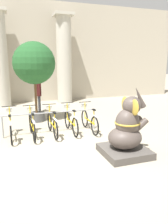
{
  "coord_description": "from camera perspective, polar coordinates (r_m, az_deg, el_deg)",
  "views": [
    {
      "loc": [
        -1.44,
        -5.39,
        2.49
      ],
      "look_at": [
        0.65,
        0.65,
        1.0
      ],
      "focal_mm": 35.0,
      "sensor_mm": 36.0,
      "label": 1
    }
  ],
  "objects": [
    {
      "name": "bicycle_2",
      "position": [
        7.6,
        -8.33,
        -2.95
      ],
      "size": [
        0.48,
        1.73,
        1.0
      ],
      "color": "black",
      "rests_on": "ground_plane"
    },
    {
      "name": "elephant_statue",
      "position": [
        5.98,
        11.07,
        -5.25
      ],
      "size": [
        1.2,
        1.2,
        1.88
      ],
      "color": "#4C4742",
      "rests_on": "ground_plane"
    },
    {
      "name": "bicycle_0",
      "position": [
        7.55,
        -18.63,
        -3.63
      ],
      "size": [
        0.48,
        1.73,
        1.0
      ],
      "color": "black",
      "rests_on": "ground_plane"
    },
    {
      "name": "bicycle_1",
      "position": [
        7.52,
        -13.43,
        -3.37
      ],
      "size": [
        0.48,
        1.73,
        1.0
      ],
      "color": "black",
      "rests_on": "ground_plane"
    },
    {
      "name": "bike_rack",
      "position": [
        7.69,
        -8.59,
        -1.28
      ],
      "size": [
        3.32,
        0.05,
        0.77
      ],
      "color": "gray",
      "rests_on": "ground_plane"
    },
    {
      "name": "potted_tree",
      "position": [
        9.22,
        -12.88,
        11.88
      ],
      "size": [
        1.7,
        1.7,
        3.27
      ],
      "color": "#4C4C4C",
      "rests_on": "ground_plane"
    },
    {
      "name": "ground_plane",
      "position": [
        6.11,
        -3.85,
        -10.96
      ],
      "size": [
        60.0,
        60.0,
        0.0
      ],
      "primitive_type": "plane",
      "color": "#9E937F"
    },
    {
      "name": "bicycle_4",
      "position": [
        7.96,
        1.32,
        -2.09
      ],
      "size": [
        0.48,
        1.73,
        1.0
      ],
      "color": "black",
      "rests_on": "ground_plane"
    },
    {
      "name": "person_pedestrian",
      "position": [
        10.98,
        -11.72,
        5.16
      ],
      "size": [
        0.22,
        0.47,
        1.7
      ],
      "color": "#28282D",
      "rests_on": "ground_plane"
    },
    {
      "name": "bicycle_3",
      "position": [
        7.81,
        -3.52,
        -2.4
      ],
      "size": [
        0.48,
        1.73,
        1.0
      ],
      "color": "black",
      "rests_on": "ground_plane"
    },
    {
      "name": "building_facade",
      "position": [
        14.07,
        -13.66,
        14.86
      ],
      "size": [
        20.0,
        0.2,
        6.0
      ],
      "color": "#B2A893",
      "rests_on": "ground_plane"
    },
    {
      "name": "column_right",
      "position": [
        13.39,
        -5.23,
        13.65
      ],
      "size": [
        1.11,
        1.11,
        5.16
      ],
      "color": "#BCB7A8",
      "rests_on": "ground_plane"
    }
  ]
}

